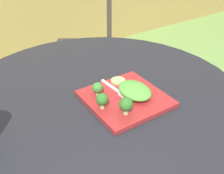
% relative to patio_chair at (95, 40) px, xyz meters
% --- Properties ---
extents(patio_table, '(1.05, 1.05, 0.76)m').
position_rel_patio_chair_xyz_m(patio_table, '(-0.50, -0.91, 0.00)').
color(patio_table, black).
rests_on(patio_table, ground_plane).
extents(patio_chair, '(0.61, 0.61, 0.90)m').
position_rel_patio_chair_xyz_m(patio_chair, '(0.00, 0.00, 0.00)').
color(patio_chair, '#332D28').
rests_on(patio_chair, ground_plane).
extents(salad_plate, '(0.26, 0.26, 0.01)m').
position_rel_patio_chair_xyz_m(salad_plate, '(-0.45, -1.00, 0.24)').
color(salad_plate, maroon).
rests_on(salad_plate, patio_table).
extents(fork, '(0.03, 0.15, 0.00)m').
position_rel_patio_chair_xyz_m(fork, '(-0.45, -0.96, 0.25)').
color(fork, silver).
rests_on(fork, salad_plate).
extents(lettuce_mound, '(0.10, 0.13, 0.04)m').
position_rel_patio_chair_xyz_m(lettuce_mound, '(-0.42, -1.00, 0.26)').
color(lettuce_mound, '#519338').
rests_on(lettuce_mound, salad_plate).
extents(broccoli_floret_0, '(0.04, 0.04, 0.05)m').
position_rel_patio_chair_xyz_m(broccoli_floret_0, '(-0.52, -0.93, 0.27)').
color(broccoli_floret_0, '#99B770').
rests_on(broccoli_floret_0, salad_plate).
extents(broccoli_floret_1, '(0.04, 0.04, 0.05)m').
position_rel_patio_chair_xyz_m(broccoli_floret_1, '(-0.55, -1.01, 0.28)').
color(broccoli_floret_1, '#99B770').
rests_on(broccoli_floret_1, salad_plate).
extents(broccoli_floret_2, '(0.04, 0.04, 0.06)m').
position_rel_patio_chair_xyz_m(broccoli_floret_2, '(-0.50, -1.07, 0.28)').
color(broccoli_floret_2, '#99B770').
rests_on(broccoli_floret_2, salad_plate).
extents(cucumber_slice_0, '(0.05, 0.05, 0.01)m').
position_rel_patio_chair_xyz_m(cucumber_slice_0, '(-0.41, -0.90, 0.25)').
color(cucumber_slice_0, '#8EB766').
rests_on(cucumber_slice_0, salad_plate).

